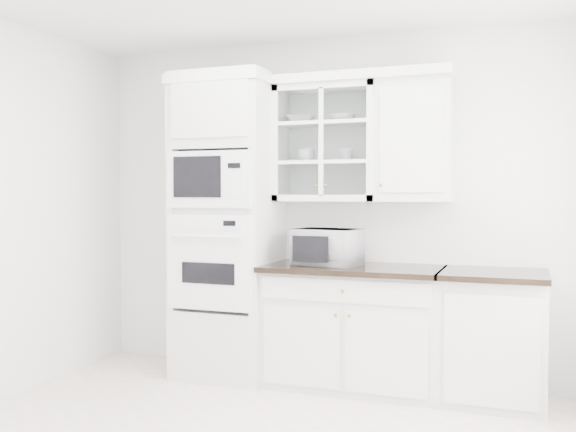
% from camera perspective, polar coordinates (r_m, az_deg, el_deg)
% --- Properties ---
extents(room_shell, '(4.00, 3.50, 2.70)m').
position_cam_1_polar(room_shell, '(3.94, -1.78, 6.66)').
color(room_shell, white).
rests_on(room_shell, ground).
extents(oven_column, '(0.76, 0.68, 2.40)m').
position_cam_1_polar(oven_column, '(5.15, -5.37, -0.89)').
color(oven_column, silver).
rests_on(oven_column, ground).
extents(base_cabinet_run, '(1.32, 0.67, 0.92)m').
position_cam_1_polar(base_cabinet_run, '(4.91, 5.86, -9.71)').
color(base_cabinet_run, silver).
rests_on(base_cabinet_run, ground).
extents(extra_base_cabinet, '(0.72, 0.67, 0.92)m').
position_cam_1_polar(extra_base_cabinet, '(4.77, 17.76, -10.15)').
color(extra_base_cabinet, silver).
rests_on(extra_base_cabinet, ground).
extents(upper_cabinet_glass, '(0.80, 0.33, 0.90)m').
position_cam_1_polar(upper_cabinet_glass, '(5.03, 3.54, 6.46)').
color(upper_cabinet_glass, silver).
rests_on(upper_cabinet_glass, room_shell).
extents(upper_cabinet_solid, '(0.55, 0.33, 0.90)m').
position_cam_1_polar(upper_cabinet_solid, '(4.88, 11.20, 6.57)').
color(upper_cabinet_solid, silver).
rests_on(upper_cabinet_solid, room_shell).
extents(crown_molding, '(2.14, 0.38, 0.07)m').
position_cam_1_polar(crown_molding, '(5.10, 2.31, 11.90)').
color(crown_molding, white).
rests_on(crown_molding, room_shell).
extents(countertop_microwave, '(0.54, 0.47, 0.27)m').
position_cam_1_polar(countertop_microwave, '(4.86, 3.59, -2.75)').
color(countertop_microwave, white).
rests_on(countertop_microwave, base_cabinet_run).
extents(bowl_a, '(0.30, 0.30, 0.06)m').
position_cam_1_polar(bowl_a, '(5.10, 1.07, 8.54)').
color(bowl_a, white).
rests_on(bowl_a, upper_cabinet_glass).
extents(bowl_b, '(0.24, 0.24, 0.06)m').
position_cam_1_polar(bowl_b, '(5.02, 4.83, 8.64)').
color(bowl_b, white).
rests_on(bowl_b, upper_cabinet_glass).
extents(cup_a, '(0.15, 0.15, 0.10)m').
position_cam_1_polar(cup_a, '(5.05, 1.65, 5.39)').
color(cup_a, white).
rests_on(cup_a, upper_cabinet_glass).
extents(cup_b, '(0.13, 0.13, 0.10)m').
position_cam_1_polar(cup_b, '(5.00, 5.20, 5.43)').
color(cup_b, white).
rests_on(cup_b, upper_cabinet_glass).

